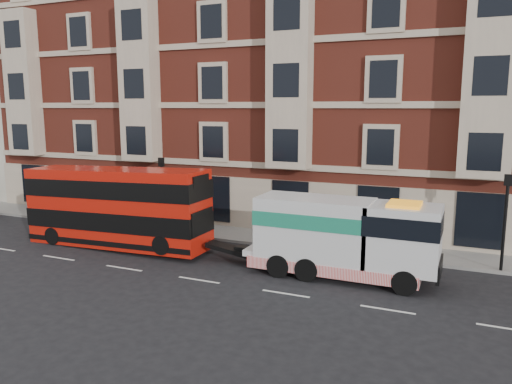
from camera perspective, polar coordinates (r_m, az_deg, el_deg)
ground at (r=22.03m, az=-6.53°, el=-9.97°), size 120.00×120.00×0.00m
sidewalk at (r=28.44m, az=1.08°, el=-5.21°), size 90.00×3.00×0.15m
victorian_terrace at (r=34.49m, az=6.86°, el=14.08°), size 45.00×12.00×20.40m
lamp_post_west at (r=29.58m, az=-10.69°, el=0.36°), size 0.35×0.15×4.35m
lamp_post_east at (r=24.59m, az=26.62°, el=-2.39°), size 0.35×0.15×4.35m
double_decker_bus at (r=27.35m, az=-15.67°, el=-1.55°), size 10.38×2.38×4.20m
tow_truck at (r=22.03m, az=9.61°, el=-5.05°), size 8.31×2.46×3.46m
pedestrian at (r=32.56m, az=-12.82°, el=-1.82°), size 0.76×0.73×1.75m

